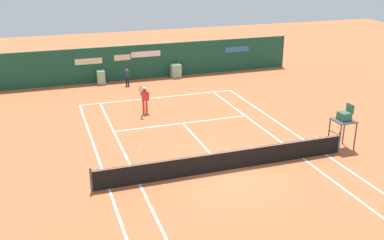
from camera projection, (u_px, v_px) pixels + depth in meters
ground_plane at (221, 165)px, 21.04m from camera, size 80.00×80.00×0.01m
tennis_net at (226, 160)px, 20.35m from camera, size 12.10×0.10×1.07m
sponsor_back_wall at (141, 62)px, 35.15m from camera, size 25.00×1.02×2.66m
umpire_chair at (344, 119)px, 22.35m from camera, size 1.00×1.00×2.32m
player_on_baseline at (145, 98)px, 27.57m from camera, size 0.74×0.67×1.85m
ball_kid_centre_post at (127, 76)px, 33.41m from camera, size 0.43×0.18×1.28m
tennis_ball_by_sideline at (158, 150)px, 22.54m from camera, size 0.07×0.07×0.07m
tennis_ball_near_service_line at (136, 144)px, 23.21m from camera, size 0.07×0.07×0.07m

